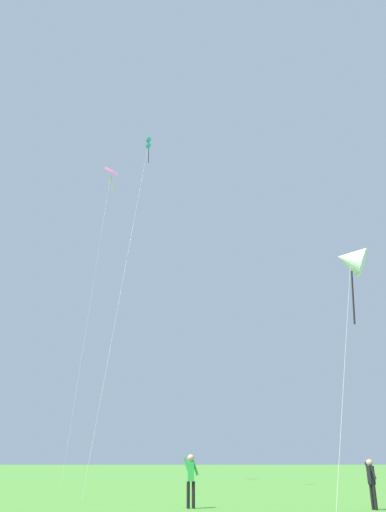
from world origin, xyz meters
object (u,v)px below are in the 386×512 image
(kite_pink_low, at_px, (110,186))
(kite_white_distant, at_px, (351,260))
(kite_teal_box, at_px, (147,151))
(person_far_back, at_px, (191,476))
(person_in_red_shirt, at_px, (372,479))

(kite_pink_low, bearing_deg, kite_white_distant, -48.82)
(kite_teal_box, relative_size, person_far_back, 13.77)
(person_far_back, bearing_deg, person_in_red_shirt, -4.99)
(kite_teal_box, xyz_separation_m, person_far_back, (3.37, -12.84, -22.12))
(kite_teal_box, xyz_separation_m, kite_white_distant, (11.52, -8.39, -12.06))
(kite_white_distant, xyz_separation_m, kite_pink_low, (-16.01, 18.30, 14.68))
(kite_teal_box, xyz_separation_m, person_in_red_shirt, (9.69, -13.39, -22.22))
(kite_teal_box, bearing_deg, kite_pink_low, 114.38)
(kite_teal_box, bearing_deg, kite_white_distant, -36.06)
(kite_teal_box, distance_m, person_far_back, 25.80)
(person_far_back, bearing_deg, kite_teal_box, 104.72)
(kite_white_distant, bearing_deg, person_in_red_shirt, -110.12)
(kite_white_distant, bearing_deg, person_far_back, -151.38)
(kite_teal_box, relative_size, person_in_red_shirt, 15.15)
(kite_teal_box, height_order, person_far_back, kite_teal_box)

